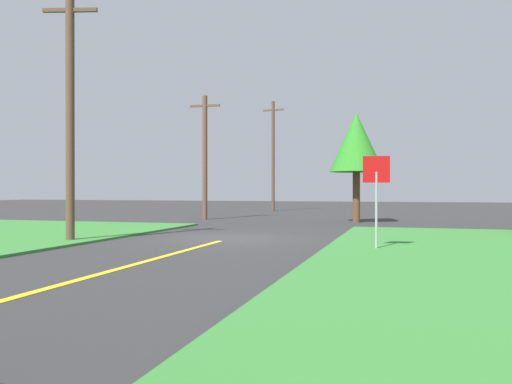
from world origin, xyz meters
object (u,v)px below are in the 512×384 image
object	(u,v)px
utility_pole_near	(70,112)
utility_pole_mid	(205,155)
oak_tree_left	(356,143)
utility_pole_far	(273,154)
stop_sign	(376,184)

from	to	relation	value
utility_pole_near	utility_pole_mid	distance (m)	13.36
utility_pole_mid	oak_tree_left	world-z (taller)	utility_pole_mid
utility_pole_far	utility_pole_mid	bearing A→B (deg)	-92.95
utility_pole_near	utility_pole_far	size ratio (longest dim) A/B	0.91
utility_pole_far	oak_tree_left	world-z (taller)	utility_pole_far
utility_pole_mid	utility_pole_far	size ratio (longest dim) A/B	0.79
stop_sign	utility_pole_mid	xyz separation A→B (m)	(-10.40, 13.06, 1.85)
oak_tree_left	utility_pole_far	bearing A→B (deg)	120.32
stop_sign	utility_pole_far	world-z (taller)	utility_pole_far
utility_pole_far	utility_pole_near	bearing A→B (deg)	-90.14
utility_pole_far	oak_tree_left	xyz separation A→B (m)	(8.02, -13.72, -0.49)
stop_sign	utility_pole_near	bearing A→B (deg)	-7.73
utility_pole_mid	oak_tree_left	bearing A→B (deg)	-2.53
utility_pole_near	utility_pole_far	distance (m)	26.67
stop_sign	utility_pole_near	xyz separation A→B (m)	(-9.78, -0.27, 2.39)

